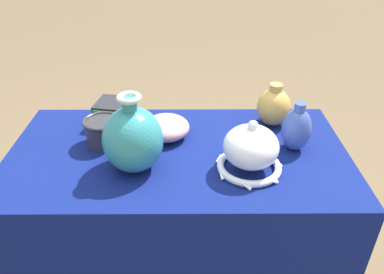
{
  "coord_description": "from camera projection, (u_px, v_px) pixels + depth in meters",
  "views": [
    {
      "loc": [
        0.04,
        -1.02,
        1.42
      ],
      "look_at": [
        0.05,
        -0.06,
        0.83
      ],
      "focal_mm": 35.0,
      "sensor_mm": 36.0,
      "label": 1
    }
  ],
  "objects": [
    {
      "name": "display_table",
      "position": [
        178.0,
        177.0,
        1.26
      ],
      "size": [
        1.11,
        0.59,
        0.74
      ],
      "color": "#38383D",
      "rests_on": "ground_plane"
    },
    {
      "name": "vase_tall_bulbous",
      "position": [
        133.0,
        139.0,
        1.1
      ],
      "size": [
        0.18,
        0.18,
        0.25
      ],
      "color": "teal",
      "rests_on": "display_table"
    },
    {
      "name": "vase_dome_bell",
      "position": [
        251.0,
        151.0,
        1.11
      ],
      "size": [
        0.21,
        0.21,
        0.17
      ],
      "color": "white",
      "rests_on": "display_table"
    },
    {
      "name": "mosaic_tile_box",
      "position": [
        114.0,
        113.0,
        1.37
      ],
      "size": [
        0.13,
        0.14,
        0.09
      ],
      "rotation": [
        0.0,
        0.0,
        -0.18
      ],
      "color": "#232328",
      "rests_on": "display_table"
    },
    {
      "name": "cup_wide_charcoal",
      "position": [
        103.0,
        131.0,
        1.24
      ],
      "size": [
        0.13,
        0.13,
        0.09
      ],
      "color": "#2D2D33",
      "rests_on": "display_table"
    },
    {
      "name": "bowl_shallow_rose",
      "position": [
        166.0,
        127.0,
        1.29
      ],
      "size": [
        0.16,
        0.16,
        0.07
      ],
      "primitive_type": "ellipsoid",
      "color": "#D19399",
      "rests_on": "display_table"
    },
    {
      "name": "jar_round_cobalt",
      "position": [
        296.0,
        129.0,
        1.2
      ],
      "size": [
        0.09,
        0.09,
        0.17
      ],
      "color": "#3851A8",
      "rests_on": "display_table"
    },
    {
      "name": "jar_round_ochre",
      "position": [
        274.0,
        107.0,
        1.35
      ],
      "size": [
        0.12,
        0.12,
        0.16
      ],
      "color": "gold",
      "rests_on": "display_table"
    }
  ]
}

